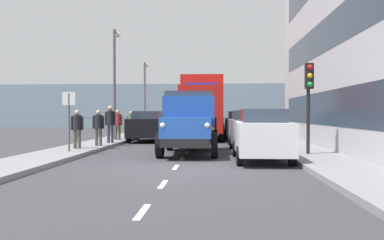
% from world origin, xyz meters
% --- Properties ---
extents(ground_plane, '(80.00, 80.00, 0.00)m').
position_xyz_m(ground_plane, '(0.00, -11.65, 0.00)').
color(ground_plane, '#38383D').
extents(sidewalk_left, '(2.01, 43.14, 0.15)m').
position_xyz_m(sidewalk_left, '(-4.64, -11.65, 0.07)').
color(sidewalk_left, gray).
rests_on(sidewalk_left, ground_plane).
extents(sidewalk_right, '(2.01, 43.14, 0.15)m').
position_xyz_m(sidewalk_right, '(4.64, -11.65, 0.07)').
color(sidewalk_right, gray).
rests_on(sidewalk_right, ground_plane).
extents(road_centreline_markings, '(0.12, 39.39, 0.01)m').
position_xyz_m(road_centreline_markings, '(0.00, -11.52, 0.00)').
color(road_centreline_markings, silver).
rests_on(road_centreline_markings, ground_plane).
extents(sea_horizon, '(80.00, 0.80, 5.00)m').
position_xyz_m(sea_horizon, '(0.00, -36.22, 2.50)').
color(sea_horizon, gray).
rests_on(sea_horizon, ground_plane).
extents(seawall_railing, '(28.08, 0.08, 1.20)m').
position_xyz_m(seawall_railing, '(-0.00, -32.62, 0.92)').
color(seawall_railing, '#4C5156').
rests_on(seawall_railing, ground_plane).
extents(truck_vintage_blue, '(2.17, 5.64, 2.43)m').
position_xyz_m(truck_vintage_blue, '(-0.16, -4.27, 1.18)').
color(truck_vintage_blue, black).
rests_on(truck_vintage_blue, ground_plane).
extents(lorry_cargo_red, '(2.58, 8.20, 3.87)m').
position_xyz_m(lorry_cargo_red, '(-0.37, -14.30, 2.08)').
color(lorry_cargo_red, red).
rests_on(lorry_cargo_red, ground_plane).
extents(car_white_kerbside_near, '(1.75, 4.38, 1.72)m').
position_xyz_m(car_white_kerbside_near, '(-2.68, -2.23, 0.90)').
color(car_white_kerbside_near, white).
rests_on(car_white_kerbside_near, ground_plane).
extents(car_grey_kerbside_1, '(1.77, 4.03, 1.72)m').
position_xyz_m(car_grey_kerbside_1, '(-2.68, -8.22, 0.89)').
color(car_grey_kerbside_1, slate).
rests_on(car_grey_kerbside_1, ground_plane).
extents(car_teal_kerbside_2, '(1.88, 4.56, 1.72)m').
position_xyz_m(car_teal_kerbside_2, '(-2.68, -14.14, 0.90)').
color(car_teal_kerbside_2, '#1E6670').
rests_on(car_teal_kerbside_2, ground_plane).
extents(car_black_oppositeside_0, '(1.82, 4.36, 1.72)m').
position_xyz_m(car_black_oppositeside_0, '(2.68, -11.82, 0.90)').
color(car_black_oppositeside_0, black).
rests_on(car_black_oppositeside_0, ground_plane).
extents(car_silver_oppositeside_1, '(1.82, 4.51, 1.72)m').
position_xyz_m(car_silver_oppositeside_1, '(2.68, -17.84, 0.90)').
color(car_silver_oppositeside_1, '#B7BABF').
rests_on(car_silver_oppositeside_1, ground_plane).
extents(pedestrian_by_lamp, '(0.53, 0.34, 1.58)m').
position_xyz_m(pedestrian_by_lamp, '(4.50, -5.06, 1.07)').
color(pedestrian_by_lamp, '#4C473D').
rests_on(pedestrian_by_lamp, sidewalk_right).
extents(pedestrian_couple_a, '(0.53, 0.34, 1.59)m').
position_xyz_m(pedestrian_couple_a, '(4.03, -6.54, 1.08)').
color(pedestrian_couple_a, '#4C473D').
rests_on(pedestrian_couple_a, sidewalk_right).
extents(pedestrian_in_dark_coat, '(0.53, 0.34, 1.82)m').
position_xyz_m(pedestrian_in_dark_coat, '(3.98, -8.42, 1.23)').
color(pedestrian_in_dark_coat, '#383342').
rests_on(pedestrian_in_dark_coat, sidewalk_right).
extents(pedestrian_strolling, '(0.53, 0.34, 1.65)m').
position_xyz_m(pedestrian_strolling, '(4.20, -10.92, 1.12)').
color(pedestrian_strolling, '#4C473D').
rests_on(pedestrian_strolling, sidewalk_right).
extents(pedestrian_couple_b, '(0.53, 0.34, 1.59)m').
position_xyz_m(pedestrian_couple_b, '(3.96, -13.37, 1.08)').
color(pedestrian_couple_b, '#4C473D').
rests_on(pedestrian_couple_b, sidewalk_right).
extents(traffic_light_near, '(0.28, 0.41, 3.20)m').
position_xyz_m(traffic_light_near, '(-4.45, -3.17, 2.47)').
color(traffic_light_near, black).
rests_on(traffic_light_near, sidewalk_left).
extents(lamp_post_promenade, '(0.32, 1.14, 6.18)m').
position_xyz_m(lamp_post_promenade, '(4.51, -11.65, 3.85)').
color(lamp_post_promenade, '#59595B').
rests_on(lamp_post_promenade, sidewalk_right).
extents(lamp_post_far, '(0.32, 1.14, 5.56)m').
position_xyz_m(lamp_post_far, '(4.53, -21.85, 3.52)').
color(lamp_post_far, '#59595B').
rests_on(lamp_post_far, sidewalk_right).
extents(street_sign, '(0.50, 0.07, 2.25)m').
position_xyz_m(street_sign, '(4.36, -3.73, 1.68)').
color(street_sign, '#4C4C4C').
rests_on(street_sign, sidewalk_right).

